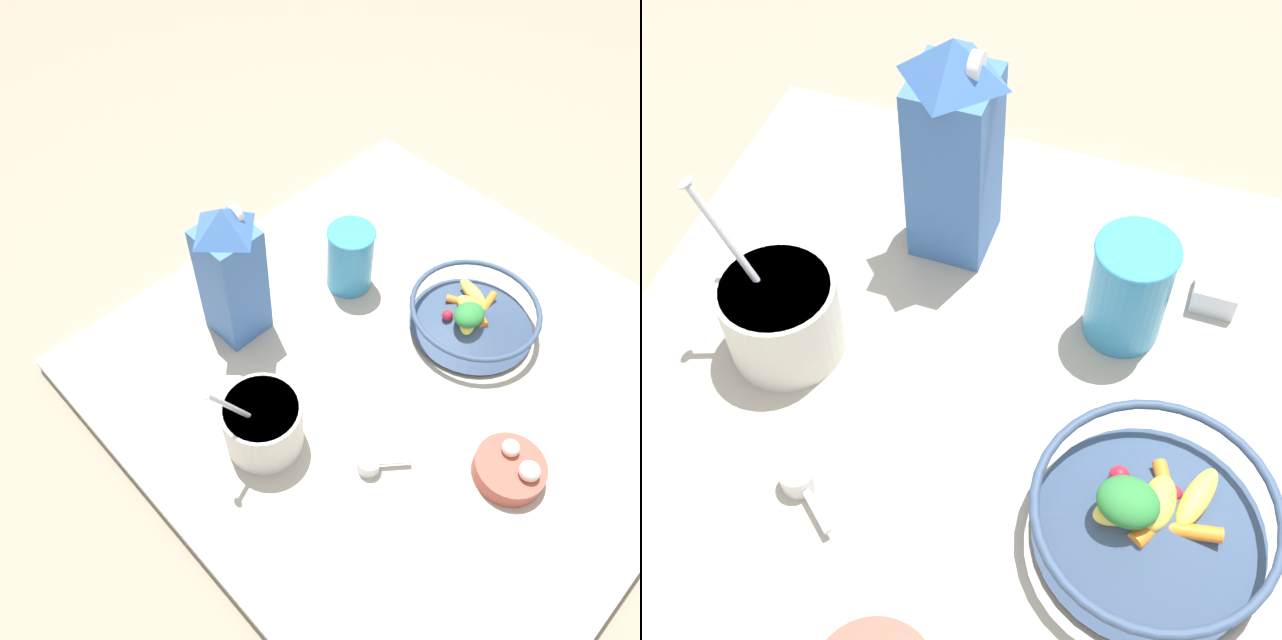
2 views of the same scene
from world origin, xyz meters
TOP-DOWN VIEW (x-y plane):
  - ground_plane at (0.00, 0.00)m, footprint 6.00×6.00m
  - countertop at (0.00, 0.00)m, footprint 0.94×0.94m
  - fruit_bowl at (-0.03, -0.15)m, footprint 0.24×0.24m
  - milk_carton at (0.28, 0.16)m, footprint 0.09×0.09m
  - yogurt_tub at (0.06, 0.28)m, footprint 0.13×0.15m
  - drinking_cup at (0.21, -0.07)m, footprint 0.09×0.09m
  - spice_jar at (0.28, -0.16)m, footprint 0.05×0.05m
  - measuring_scoop at (-0.09, 0.19)m, footprint 0.07×0.07m

SIDE VIEW (x-z plane):
  - ground_plane at x=0.00m, z-range 0.00..0.00m
  - countertop at x=0.00m, z-range 0.00..0.03m
  - measuring_scoop at x=-0.09m, z-range 0.03..0.06m
  - spice_jar at x=0.28m, z-range 0.03..0.07m
  - fruit_bowl at x=-0.03m, z-range 0.03..0.11m
  - yogurt_tub at x=0.06m, z-range -0.02..0.20m
  - drinking_cup at x=0.21m, z-range 0.04..0.17m
  - milk_carton at x=0.28m, z-range 0.03..0.32m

